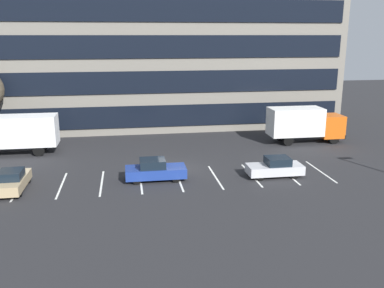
# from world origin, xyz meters

# --- Properties ---
(ground_plane) EXTENTS (120.00, 120.00, 0.00)m
(ground_plane) POSITION_xyz_m (0.00, 0.00, 0.00)
(ground_plane) COLOR #262628
(office_building) EXTENTS (41.17, 11.64, 14.40)m
(office_building) POSITION_xyz_m (0.00, 17.95, 7.20)
(office_building) COLOR slate
(office_building) RESTS_ON ground_plane
(lot_markings) EXTENTS (22.54, 5.40, 0.01)m
(lot_markings) POSITION_xyz_m (0.00, -2.53, 0.00)
(lot_markings) COLOR silver
(lot_markings) RESTS_ON ground_plane
(box_truck_white) EXTENTS (7.45, 2.47, 3.45)m
(box_truck_white) POSITION_xyz_m (-13.36, 6.44, 1.94)
(box_truck_white) COLOR white
(box_truck_white) RESTS_ON ground_plane
(box_truck_orange) EXTENTS (7.51, 2.49, 3.48)m
(box_truck_orange) POSITION_xyz_m (13.62, 6.39, 1.96)
(box_truck_orange) COLOR #D85914
(box_truck_orange) RESTS_ON ground_plane
(sedan_tan) EXTENTS (1.73, 4.14, 1.48)m
(sedan_tan) POSITION_xyz_m (-11.55, -3.06, 0.70)
(sedan_tan) COLOR tan
(sedan_tan) RESTS_ON ground_plane
(sedan_navy) EXTENTS (4.42, 1.85, 1.58)m
(sedan_navy) POSITION_xyz_m (-1.73, -2.41, 0.75)
(sedan_navy) COLOR navy
(sedan_navy) RESTS_ON ground_plane
(sedan_silver) EXTENTS (4.16, 1.74, 1.49)m
(sedan_silver) POSITION_xyz_m (7.27, -3.05, 0.70)
(sedan_silver) COLOR silver
(sedan_silver) RESTS_ON ground_plane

